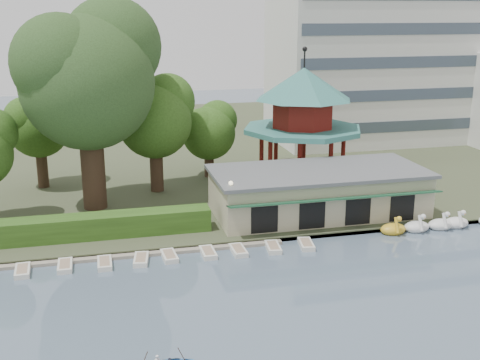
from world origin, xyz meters
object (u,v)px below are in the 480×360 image
object	(u,v)px
boathouse	(318,191)
big_tree	(88,71)
dock	(56,260)
pavilion	(303,114)

from	to	relation	value
boathouse	big_tree	size ratio (longest dim) A/B	1.01
dock	big_tree	distance (m)	16.90
pavilion	big_tree	bearing A→B (deg)	-169.63
pavilion	big_tree	size ratio (longest dim) A/B	0.73
boathouse	pavilion	world-z (taller)	pavilion
boathouse	pavilion	bearing A→B (deg)	78.72
pavilion	dock	bearing A→B (deg)	-148.34
dock	boathouse	distance (m)	22.62
dock	boathouse	world-z (taller)	boathouse
big_tree	boathouse	bearing A→B (deg)	-18.25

